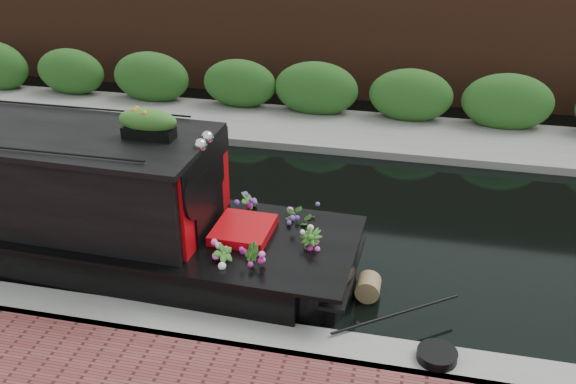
# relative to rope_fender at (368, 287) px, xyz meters

# --- Properties ---
(ground) EXTENTS (80.00, 80.00, 0.00)m
(ground) POSITION_rel_rope_fender_xyz_m (-1.91, 1.87, -0.17)
(ground) COLOR black
(ground) RESTS_ON ground
(near_bank_coping) EXTENTS (40.00, 0.60, 0.50)m
(near_bank_coping) POSITION_rel_rope_fender_xyz_m (-1.91, -1.43, -0.17)
(near_bank_coping) COLOR gray
(near_bank_coping) RESTS_ON ground
(far_bank_path) EXTENTS (40.00, 2.40, 0.34)m
(far_bank_path) POSITION_rel_rope_fender_xyz_m (-1.91, 6.07, -0.17)
(far_bank_path) COLOR slate
(far_bank_path) RESTS_ON ground
(far_hedge) EXTENTS (40.00, 1.10, 2.80)m
(far_hedge) POSITION_rel_rope_fender_xyz_m (-1.91, 6.97, -0.17)
(far_hedge) COLOR #25571D
(far_hedge) RESTS_ON ground
(far_brick_wall) EXTENTS (40.00, 1.00, 8.00)m
(far_brick_wall) POSITION_rel_rope_fender_xyz_m (-1.91, 9.07, -0.17)
(far_brick_wall) COLOR #4A2719
(far_brick_wall) RESTS_ON ground
(rope_fender) EXTENTS (0.34, 0.36, 0.34)m
(rope_fender) POSITION_rel_rope_fender_xyz_m (0.00, 0.00, 0.00)
(rope_fender) COLOR olive
(rope_fender) RESTS_ON ground
(coiled_mooring_rope) EXTENTS (0.48, 0.48, 0.12)m
(coiled_mooring_rope) POSITION_rel_rope_fender_xyz_m (0.97, -1.40, 0.14)
(coiled_mooring_rope) COLOR black
(coiled_mooring_rope) RESTS_ON near_bank_coping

